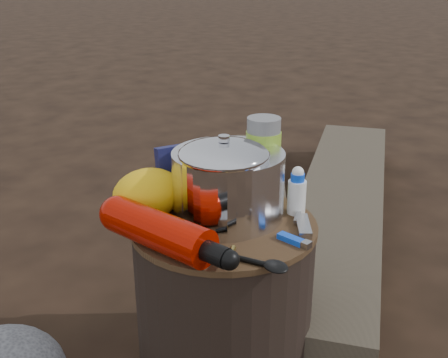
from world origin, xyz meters
TOP-DOWN VIEW (x-y plane):
  - stump at (0.00, 0.00)m, footprint 0.41×0.41m
  - log_main at (0.78, 0.31)m, footprint 1.56×1.25m
  - log_small at (0.71, 0.69)m, footprint 0.93×1.01m
  - foil_windscreen at (0.03, 0.02)m, footprint 0.25×0.25m
  - camping_pot at (-0.00, -0.00)m, footprint 0.19×0.19m
  - fuel_bottle at (-0.17, -0.01)m, footprint 0.15×0.33m
  - thermos at (0.14, 0.04)m, footprint 0.08×0.08m
  - travel_mug at (0.09, 0.13)m, footprint 0.07×0.07m
  - stuff_sack at (-0.11, 0.13)m, footprint 0.16×0.13m
  - food_pouch at (-0.01, 0.16)m, footprint 0.11×0.04m
  - lighter at (0.05, -0.15)m, footprint 0.03×0.08m
  - multitool at (0.12, -0.13)m, footprint 0.08×0.09m
  - pot_grabber at (0.16, -0.07)m, footprint 0.12×0.13m
  - spork at (-0.08, -0.15)m, footprint 0.10×0.16m
  - squeeze_bottle at (0.16, -0.06)m, footprint 0.04×0.04m

SIDE VIEW (x-z plane):
  - log_small at x=0.71m, z-range 0.00..0.10m
  - log_main at x=0.78m, z-range 0.00..0.14m
  - stump at x=0.00m, z-range 0.00..0.38m
  - spork at x=-0.08m, z-range 0.38..0.39m
  - pot_grabber at x=0.16m, z-range 0.38..0.39m
  - multitool at x=0.12m, z-range 0.38..0.39m
  - lighter at x=0.05m, z-range 0.38..0.39m
  - fuel_bottle at x=-0.17m, z-range 0.38..0.45m
  - squeeze_bottle at x=0.16m, z-range 0.38..0.48m
  - travel_mug at x=0.09m, z-range 0.38..0.48m
  - stuff_sack at x=-0.11m, z-range 0.38..0.49m
  - food_pouch at x=-0.01m, z-range 0.38..0.51m
  - foil_windscreen at x=0.03m, z-range 0.38..0.53m
  - camping_pot at x=0.00m, z-range 0.38..0.57m
  - thermos at x=0.14m, z-range 0.38..0.58m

